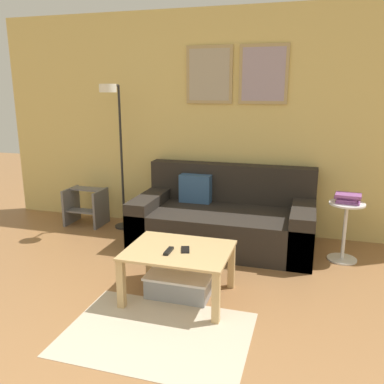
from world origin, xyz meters
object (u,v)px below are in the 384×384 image
(storage_bin, at_px, (180,284))
(floor_lamp, at_px, (115,133))
(coffee_table, at_px, (179,258))
(side_table, at_px, (345,226))
(cell_phone, at_px, (185,250))
(remote_control, at_px, (169,251))
(couch, at_px, (224,219))
(book_stack, at_px, (347,198))
(step_stool, at_px, (86,205))

(storage_bin, xyz_separation_m, floor_lamp, (-1.20, 1.28, 1.08))
(coffee_table, height_order, side_table, side_table)
(floor_lamp, height_order, cell_phone, floor_lamp)
(remote_control, bearing_deg, storage_bin, 66.65)
(storage_bin, bearing_deg, cell_phone, -34.83)
(couch, relative_size, storage_bin, 3.55)
(couch, height_order, coffee_table, couch)
(couch, bearing_deg, storage_bin, -94.75)
(couch, height_order, storage_bin, couch)
(coffee_table, relative_size, cell_phone, 5.96)
(coffee_table, bearing_deg, book_stack, 41.64)
(storage_bin, bearing_deg, couch, 85.25)
(side_table, relative_size, remote_control, 3.98)
(coffee_table, xyz_separation_m, cell_phone, (0.06, -0.01, 0.08))
(cell_phone, height_order, step_stool, step_stool)
(floor_lamp, height_order, remote_control, floor_lamp)
(remote_control, xyz_separation_m, step_stool, (-1.65, 1.52, -0.18))
(coffee_table, relative_size, side_table, 1.40)
(floor_lamp, relative_size, side_table, 2.89)
(couch, bearing_deg, cell_phone, -91.79)
(couch, xyz_separation_m, coffee_table, (-0.10, -1.29, 0.07))
(side_table, relative_size, step_stool, 1.31)
(book_stack, bearing_deg, step_stool, 175.42)
(coffee_table, xyz_separation_m, side_table, (1.34, 1.18, 0.01))
(cell_phone, bearing_deg, floor_lamp, 116.08)
(coffee_table, height_order, book_stack, book_stack)
(storage_bin, relative_size, cell_phone, 3.85)
(side_table, height_order, cell_phone, side_table)
(side_table, xyz_separation_m, book_stack, (-0.00, 0.01, 0.29))
(storage_bin, bearing_deg, step_stool, 140.69)
(remote_control, bearing_deg, cell_phone, 33.41)
(side_table, distance_m, book_stack, 0.29)
(book_stack, distance_m, cell_phone, 1.76)
(side_table, distance_m, step_stool, 3.06)
(storage_bin, relative_size, floor_lamp, 0.31)
(floor_lamp, relative_size, cell_phone, 12.32)
(coffee_table, distance_m, floor_lamp, 1.97)
(floor_lamp, distance_m, step_stool, 1.07)
(remote_control, height_order, step_stool, step_stool)
(side_table, height_order, step_stool, side_table)
(floor_lamp, height_order, step_stool, floor_lamp)
(coffee_table, bearing_deg, floor_lamp, 132.32)
(storage_bin, bearing_deg, coffee_table, -80.23)
(couch, relative_size, step_stool, 4.18)
(storage_bin, distance_m, book_stack, 1.85)
(book_stack, relative_size, step_stool, 0.57)
(step_stool, bearing_deg, cell_phone, -39.16)
(couch, distance_m, floor_lamp, 1.58)
(remote_control, relative_size, step_stool, 0.33)
(remote_control, bearing_deg, couch, 82.57)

